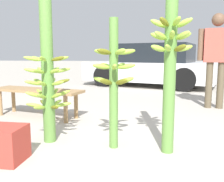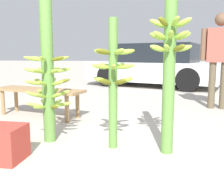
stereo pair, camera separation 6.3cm
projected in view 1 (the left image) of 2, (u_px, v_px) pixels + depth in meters
ground_plane at (100, 164)px, 2.20m from camera, size 80.00×80.00×0.00m
banana_stalk_left at (48, 75)px, 2.70m from camera, size 0.49×0.50×1.53m
banana_stalk_center at (114, 77)px, 2.52m from camera, size 0.45×0.45×1.32m
banana_stalk_right at (170, 59)px, 2.37m from camera, size 0.41×0.41×1.69m
vendor_person at (217, 53)px, 4.43m from camera, size 0.65×0.26×1.69m
market_bench at (37, 93)px, 3.87m from camera, size 1.55×0.74×0.44m
parked_car at (152, 66)px, 7.81m from camera, size 4.29×2.91×1.30m
produce_crate at (6, 144)px, 2.25m from camera, size 0.32×0.32×0.32m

